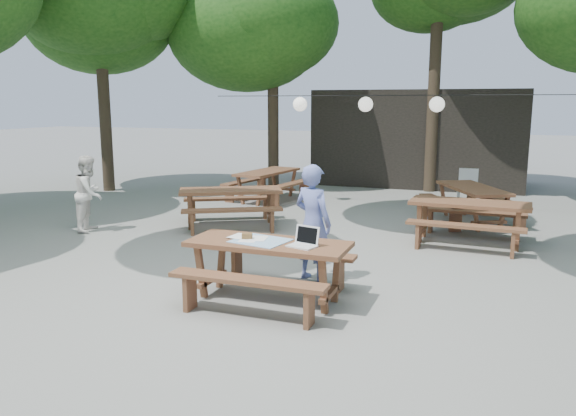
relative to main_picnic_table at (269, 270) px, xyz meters
The scene contains 13 objects.
ground 0.81m from the main_picnic_table, 99.58° to the left, with size 80.00×80.00×0.00m, color slate.
pavilion 11.26m from the main_picnic_table, 88.05° to the left, with size 6.00×3.00×2.80m, color black.
main_picnic_table is the anchor object (origin of this frame).
picnic_table_nw 4.37m from the main_picnic_table, 122.24° to the left, with size 2.42×2.30×0.75m.
picnic_table_ne 4.43m from the main_picnic_table, 60.19° to the left, with size 2.04×1.67×0.75m.
picnic_table_far_w 7.31m from the main_picnic_table, 112.51° to the left, with size 1.86×2.12×0.75m.
picnic_table_far_e 6.09m from the main_picnic_table, 69.12° to the left, with size 2.26×2.41×0.75m.
woman 1.08m from the main_picnic_table, 74.22° to the left, with size 0.59×0.39×1.63m, color #6A78C1.
second_person 5.29m from the main_picnic_table, 152.91° to the left, with size 0.71×0.55×1.45m, color white.
plastic_chair 7.77m from the main_picnic_table, 75.17° to the left, with size 0.45×0.45×0.90m.
laptop 0.65m from the main_picnic_table, ahead, with size 0.39×0.34×0.24m.
tabletop_clutter 0.41m from the main_picnic_table, behind, with size 0.83×0.67×0.08m.
paper_lanterns 7.01m from the main_picnic_table, 92.61° to the left, with size 9.00×0.34×0.38m.
Camera 1 is at (2.69, -6.94, 2.44)m, focal length 35.00 mm.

